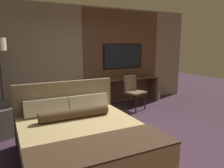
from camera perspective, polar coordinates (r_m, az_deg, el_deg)
ground_plane at (r=4.21m, az=4.59°, el=-14.45°), size 16.00×16.00×0.00m
wall_back_tv_panel at (r=6.25m, az=-6.28°, el=6.97°), size 7.20×0.09×2.80m
bed at (r=3.49m, az=-7.59°, el=-14.30°), size 1.83×2.10×1.09m
desk at (r=6.59m, az=3.68°, el=-0.42°), size 2.00×0.50×0.78m
tv at (r=6.65m, az=2.90°, el=7.26°), size 1.31×0.04×0.74m
desk_chair at (r=6.00m, az=5.52°, el=-1.29°), size 0.59×0.59×0.92m
armchair_by_window at (r=4.91m, az=-26.91°, el=-8.49°), size 0.99×1.00×0.79m
vase_tall at (r=6.65m, az=4.87°, el=3.07°), size 0.14×0.14×0.29m
book at (r=6.91m, az=8.20°, el=2.18°), size 0.26×0.21×0.03m
waste_bin at (r=7.23m, az=11.61°, el=-2.82°), size 0.22×0.22×0.28m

